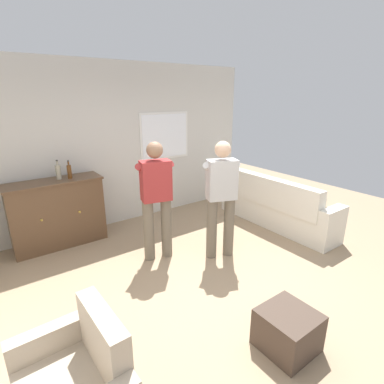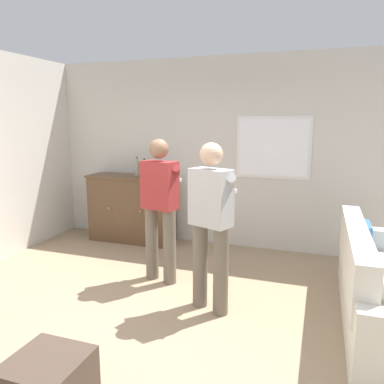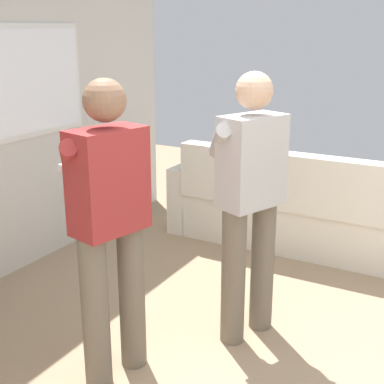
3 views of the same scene
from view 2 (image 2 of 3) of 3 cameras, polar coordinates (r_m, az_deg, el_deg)
ground at (r=3.69m, az=-8.13°, el=-19.93°), size 10.40×10.40×0.00m
wall_back_with_window at (r=5.67m, az=4.06°, el=5.95°), size 5.20×0.15×2.80m
couch at (r=3.96m, az=25.61°, el=-13.07°), size 0.57×2.28×0.91m
sideboard_cabinet at (r=5.96m, az=-9.17°, el=-2.49°), size 1.37×0.49×1.04m
bottle_wine_green at (r=5.73m, az=-7.24°, el=3.41°), size 0.06×0.06×0.28m
bottle_liquor_amber at (r=5.83m, az=-8.35°, el=3.57°), size 0.08×0.08×0.29m
person_standing_left at (r=4.34m, az=-4.83°, el=-1.77°), size 0.54×0.51×1.68m
person_standing_right at (r=3.64m, az=2.98°, el=-4.17°), size 0.52×0.52×1.68m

